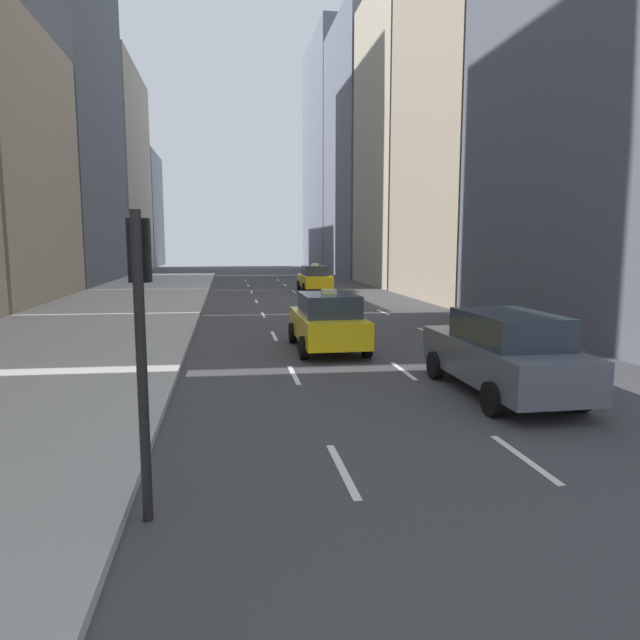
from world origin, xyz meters
TOP-DOWN VIEW (x-y plane):
  - sidewalk_left at (-7.00, 27.00)m, footprint 8.00×66.00m
  - lane_markings at (2.60, 23.00)m, footprint 5.72×56.00m
  - building_row_left at (-14.00, 45.01)m, footprint 6.00×92.06m
  - building_row_right at (12.00, 39.61)m, footprint 6.00×82.55m
  - taxi_lead at (1.20, 17.15)m, footprint 2.02×4.40m
  - taxi_second at (4.00, 37.94)m, footprint 2.02×4.40m
  - sedan_black_near at (4.00, 11.51)m, footprint 2.02×4.84m
  - traffic_light_pole at (-2.75, 7.01)m, footprint 0.24×0.42m

SIDE VIEW (x-z plane):
  - lane_markings at x=2.60m, z-range 0.00..0.01m
  - sidewalk_left at x=-7.00m, z-range 0.00..0.15m
  - taxi_lead at x=1.20m, z-range -0.05..1.82m
  - taxi_second at x=4.00m, z-range -0.05..1.82m
  - sedan_black_near at x=4.00m, z-range 0.01..1.81m
  - traffic_light_pole at x=-2.75m, z-range 0.61..4.21m
  - building_row_left at x=-14.00m, z-range -4.95..29.45m
  - building_row_right at x=12.00m, z-range -3.85..30.27m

